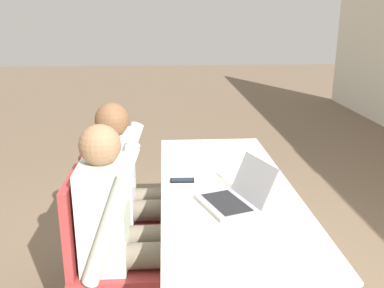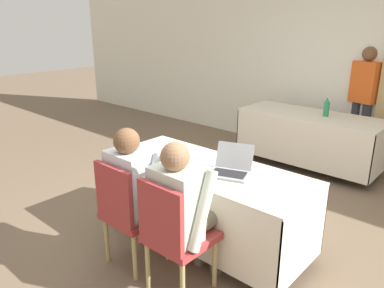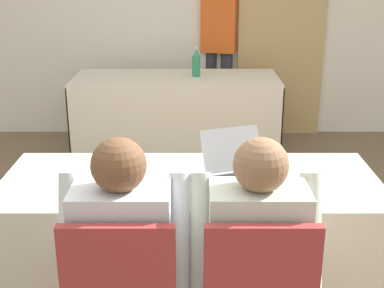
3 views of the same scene
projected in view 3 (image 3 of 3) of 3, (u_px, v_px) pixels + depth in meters
The scene contains 11 objects.
wall_back at pixel (193, 0), 5.25m from camera, with size 12.00×0.06×2.70m.
curtain_panel at pixel (285, 3), 5.20m from camera, with size 0.86×0.04×2.65m.
conference_table_near at pixel (192, 213), 2.66m from camera, with size 1.84×0.73×0.74m.
conference_table_far at pixel (178, 96), 4.86m from camera, with size 1.84×0.73×0.74m.
laptop at pixel (242, 171), 2.59m from camera, with size 0.40×0.40×0.22m.
cell_phone at pixel (172, 200), 2.37m from camera, with size 0.07×0.14×0.01m.
paper_beside_laptop at pixel (186, 169), 2.72m from camera, with size 0.23×0.31×0.00m.
water_bottle at pixel (198, 63), 4.78m from camera, with size 0.07×0.07×0.26m.
person_checkered_shirt at pixel (128, 254), 2.09m from camera, with size 0.50×0.52×1.17m.
person_white_shirt at pixel (256, 254), 2.09m from camera, with size 0.50×0.52×1.17m.
person_red_shirt at pixel (221, 45), 5.36m from camera, with size 0.38×0.28×1.59m.
Camera 3 is at (0.01, -2.39, 1.76)m, focal length 50.00 mm.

